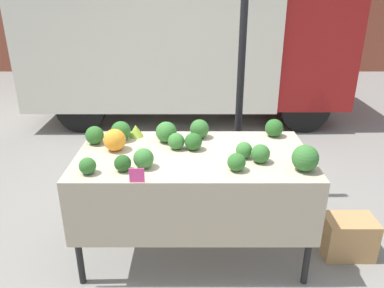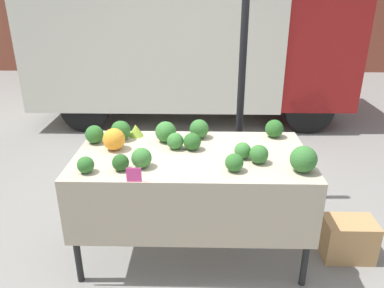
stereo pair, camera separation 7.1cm
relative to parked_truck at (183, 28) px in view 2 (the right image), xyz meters
name	(u,v)px [view 2 (the right image)]	position (x,y,z in m)	size (l,w,h in m)	color
ground_plane	(192,247)	(0.24, -3.78, -1.47)	(40.00, 40.00, 0.00)	gray
tent_pole	(242,76)	(0.70, -2.93, -0.14)	(0.07, 0.07, 2.65)	black
parked_truck	(183,28)	(0.00, 0.00, 0.00)	(5.04, 2.18, 2.76)	silver
market_table	(192,170)	(0.24, -3.85, -0.68)	(1.82, 0.96, 0.90)	tan
orange_cauliflower	(114,139)	(-0.38, -3.71, -0.48)	(0.18, 0.18, 0.18)	orange
romanesco_head	(136,130)	(-0.26, -3.41, -0.51)	(0.13, 0.13, 0.11)	#93B238
broccoli_head_0	(94,134)	(-0.57, -3.58, -0.49)	(0.15, 0.15, 0.15)	#2D6628
broccoli_head_1	(86,165)	(-0.49, -4.12, -0.51)	(0.12, 0.12, 0.12)	#2D6628
broccoli_head_2	(234,163)	(0.55, -4.07, -0.50)	(0.13, 0.13, 0.13)	#2D6628
broccoli_head_3	(121,130)	(-0.37, -3.50, -0.48)	(0.17, 0.17, 0.17)	#2D6628
broccoli_head_4	(142,158)	(-0.11, -4.03, -0.49)	(0.15, 0.15, 0.15)	#387533
broccoli_head_5	(259,154)	(0.74, -3.94, -0.50)	(0.14, 0.14, 0.14)	#336B2D
broccoli_head_6	(175,141)	(0.11, -3.69, -0.50)	(0.13, 0.13, 0.13)	#387533
broccoli_head_7	(199,129)	(0.30, -3.44, -0.49)	(0.16, 0.16, 0.16)	#336B2D
broccoli_head_8	(304,159)	(1.03, -4.07, -0.47)	(0.19, 0.19, 0.19)	#336B2D
broccoli_head_9	(243,150)	(0.63, -3.85, -0.50)	(0.13, 0.13, 0.13)	#387533
broccoli_head_10	(166,132)	(0.02, -3.54, -0.48)	(0.18, 0.18, 0.18)	#387533
broccoli_head_11	(274,129)	(0.94, -3.41, -0.49)	(0.16, 0.16, 0.16)	#285B23
broccoli_head_12	(193,142)	(0.24, -3.70, -0.50)	(0.14, 0.14, 0.14)	#285B23
broccoli_head_13	(121,162)	(-0.26, -4.08, -0.51)	(0.12, 0.12, 0.12)	#23511E
price_sign	(134,175)	(-0.13, -4.25, -0.52)	(0.10, 0.01, 0.10)	#EF4793
produce_crate	(348,239)	(1.54, -3.86, -1.30)	(0.41, 0.28, 0.35)	tan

